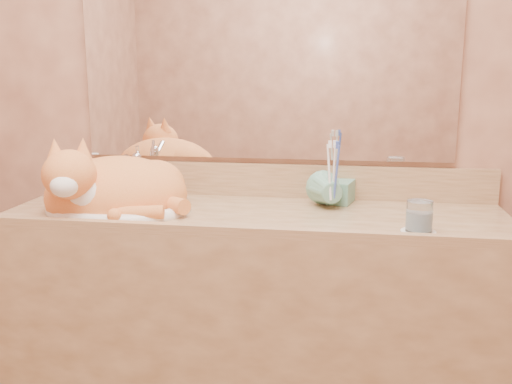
% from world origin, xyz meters
% --- Properties ---
extents(wall_back, '(2.40, 0.02, 2.50)m').
position_xyz_m(wall_back, '(0.00, 1.00, 1.25)').
color(wall_back, brown).
rests_on(wall_back, ground).
extents(vanity_counter, '(1.60, 0.55, 0.85)m').
position_xyz_m(vanity_counter, '(0.00, 0.72, 0.42)').
color(vanity_counter, brown).
rests_on(vanity_counter, floor).
extents(mirror, '(1.30, 0.02, 0.80)m').
position_xyz_m(mirror, '(0.00, 0.99, 1.39)').
color(mirror, white).
rests_on(mirror, wall_back).
extents(sink_basin, '(0.48, 0.41, 0.14)m').
position_xyz_m(sink_basin, '(-0.44, 0.70, 0.92)').
color(sink_basin, white).
rests_on(sink_basin, vanity_counter).
extents(faucet, '(0.05, 0.12, 0.17)m').
position_xyz_m(faucet, '(-0.44, 0.88, 0.94)').
color(faucet, silver).
rests_on(faucet, vanity_counter).
extents(cat, '(0.56, 0.52, 0.25)m').
position_xyz_m(cat, '(-0.45, 0.69, 0.93)').
color(cat, orange).
rests_on(cat, sink_basin).
extents(soap_dispenser, '(0.09, 0.09, 0.17)m').
position_xyz_m(soap_dispenser, '(0.26, 0.87, 0.94)').
color(soap_dispenser, '#65A289').
rests_on(soap_dispenser, vanity_counter).
extents(toothbrush_cup, '(0.15, 0.15, 0.11)m').
position_xyz_m(toothbrush_cup, '(0.25, 0.80, 0.90)').
color(toothbrush_cup, '#65A289').
rests_on(toothbrush_cup, vanity_counter).
extents(toothbrushes, '(0.04, 0.04, 0.23)m').
position_xyz_m(toothbrushes, '(0.25, 0.80, 0.99)').
color(toothbrushes, white).
rests_on(toothbrushes, toothbrush_cup).
extents(saucer, '(0.10, 0.10, 0.01)m').
position_xyz_m(saucer, '(0.49, 0.57, 0.85)').
color(saucer, white).
rests_on(saucer, vanity_counter).
extents(water_glass, '(0.07, 0.07, 0.09)m').
position_xyz_m(water_glass, '(0.49, 0.57, 0.90)').
color(water_glass, silver).
rests_on(water_glass, saucer).
extents(lotion_bottle, '(0.05, 0.05, 0.13)m').
position_xyz_m(lotion_bottle, '(-0.70, 0.88, 0.91)').
color(lotion_bottle, white).
rests_on(lotion_bottle, vanity_counter).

